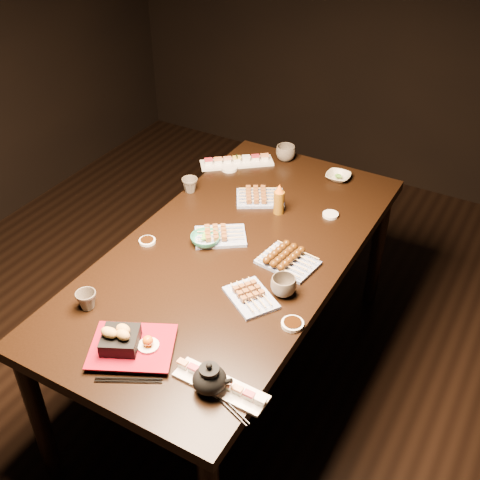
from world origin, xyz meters
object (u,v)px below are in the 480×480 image
Objects in this scene: sushi_platter_far at (237,160)px; teacup_mid_right at (283,286)px; teacup_far_right at (286,153)px; edamame_bowl_green at (206,240)px; dining_table at (235,315)px; tempura_tray at (131,340)px; teacup_near_left at (87,300)px; condiment_bottle at (279,199)px; teacup_far_left at (190,185)px; sushi_platter_near at (221,383)px; yakitori_plate_left at (260,194)px; yakitori_plate_center at (220,233)px; yakitori_plate_right at (251,294)px; edamame_bowl_cream at (338,177)px; teapot at (209,377)px.

teacup_mid_right is (0.66, -0.79, 0.02)m from sushi_platter_far.
edamame_bowl_green is at bearing -88.05° from teacup_far_right.
dining_table is 17.73× the size of teacup_far_right.
tempura_tray is (-0.02, -0.66, 0.43)m from dining_table.
teacup_near_left is 0.52× the size of condiment_bottle.
sushi_platter_near is at bearing -51.99° from teacup_far_left.
sushi_platter_far is at bearing 107.36° from yakitori_plate_left.
yakitori_plate_center reaches higher than edamame_bowl_green.
teacup_far_right is (-0.06, 0.76, 0.01)m from yakitori_plate_center.
teacup_near_left is 1.39m from teacup_far_right.
condiment_bottle reaches higher than teacup_far_left.
teacup_far_right is at bearing 142.02° from yakitori_plate_right.
teacup_near_left is at bearing -142.54° from yakitori_plate_center.
yakitori_plate_left is at bearing 98.74° from sushi_platter_far.
tempura_tray reaches higher than dining_table.
teacup_far_right is (-0.46, 0.95, 0.00)m from teacup_mid_right.
sushi_platter_near is at bearing -7.21° from teacup_near_left.
tempura_tray is at bearing -116.40° from yakitori_plate_left.
edamame_bowl_cream is (-0.17, 1.41, -0.01)m from sushi_platter_near.
teacup_far_right is (-0.48, 1.46, 0.02)m from sushi_platter_near.
yakitori_plate_right is 1.52× the size of teapot.
teacup_near_left is at bearing -108.82° from edamame_bowl_cream.
yakitori_plate_left is 0.42m from edamame_bowl_green.
teacup_far_left is at bearing 110.75° from teapot.
edamame_bowl_green reaches higher than edamame_bowl_cream.
teacup_far_left is 0.52× the size of condiment_bottle.
teacup_mid_right reaches higher than teacup_far_left.
teacup_near_left is (-0.20, -0.62, 0.01)m from yakitori_plate_center.
tempura_tray is 3.68× the size of teacup_far_left.
condiment_bottle is at bearing 65.74° from edamame_bowl_green.
teacup_far_left reaches higher than yakitori_plate_left.
sushi_platter_near is 1.61× the size of yakitori_plate_right.
condiment_bottle is (0.05, 1.01, 0.02)m from tempura_tray.
teacup_far_right is at bearing 115.61° from teacup_mid_right.
yakitori_plate_center is at bearing -85.34° from teacup_far_right.
teacup_far_left is 1.21m from teapot.
sushi_platter_near is 0.86× the size of sushi_platter_far.
edamame_bowl_green is at bearing -47.85° from teacup_far_left.
dining_table is 0.87m from edamame_bowl_cream.
condiment_bottle is (0.45, 0.04, 0.04)m from teacup_far_left.
yakitori_plate_right is 2.03× the size of teacup_mid_right.
yakitori_plate_center is at bearing 154.01° from teacup_mid_right.
yakitori_plate_right is 0.49m from tempura_tray.
sushi_platter_near is 2.55× the size of edamame_bowl_green.
edamame_bowl_green reaches higher than dining_table.
sushi_platter_far is at bearing 100.84° from teapot.
sushi_platter_near is 4.21× the size of teacup_far_left.
teapot reaches higher than teacup_mid_right.
yakitori_plate_left reaches higher than edamame_bowl_green.
teacup_mid_right is at bearing 94.32° from sushi_platter_near.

